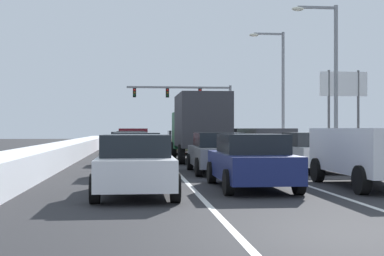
% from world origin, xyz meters
% --- Properties ---
extents(ground_plane, '(129.36, 129.36, 0.00)m').
position_xyz_m(ground_plane, '(0.00, 19.90, 0.00)').
color(ground_plane, '#28282B').
extents(lane_stripe_between_right_lane_and_center_lane, '(0.14, 54.73, 0.01)m').
position_xyz_m(lane_stripe_between_right_lane_and_center_lane, '(1.70, 24.88, 0.00)').
color(lane_stripe_between_right_lane_and_center_lane, silver).
rests_on(lane_stripe_between_right_lane_and_center_lane, ground).
extents(lane_stripe_between_center_lane_and_left_lane, '(0.14, 54.73, 0.01)m').
position_xyz_m(lane_stripe_between_center_lane_and_left_lane, '(-1.70, 24.88, 0.00)').
color(lane_stripe_between_center_lane_and_left_lane, silver).
rests_on(lane_stripe_between_center_lane_and_left_lane, ground).
extents(snow_bank_right_shoulder, '(1.45, 54.73, 0.79)m').
position_xyz_m(snow_bank_right_shoulder, '(7.00, 24.88, 0.40)').
color(snow_bank_right_shoulder, white).
rests_on(snow_bank_right_shoulder, ground).
extents(snow_bank_left_shoulder, '(1.64, 54.73, 0.90)m').
position_xyz_m(snow_bank_left_shoulder, '(-7.00, 24.88, 0.45)').
color(snow_bank_left_shoulder, white).
rests_on(snow_bank_left_shoulder, ground).
extents(suv_white_right_lane_nearest, '(2.16, 4.90, 1.67)m').
position_xyz_m(suv_white_right_lane_nearest, '(3.32, 7.08, 1.02)').
color(suv_white_right_lane_nearest, silver).
rests_on(suv_white_right_lane_nearest, ground).
extents(sedan_silver_right_lane_second, '(2.00, 4.50, 1.51)m').
position_xyz_m(sedan_silver_right_lane_second, '(3.47, 13.10, 0.76)').
color(sedan_silver_right_lane_second, '#B7BABF').
rests_on(sedan_silver_right_lane_second, ground).
extents(suv_charcoal_right_lane_third, '(2.16, 4.90, 1.67)m').
position_xyz_m(suv_charcoal_right_lane_third, '(3.19, 19.39, 1.02)').
color(suv_charcoal_right_lane_third, '#38383D').
rests_on(suv_charcoal_right_lane_third, ground).
extents(suv_black_right_lane_fourth, '(2.16, 4.90, 1.67)m').
position_xyz_m(suv_black_right_lane_fourth, '(3.32, 26.46, 1.02)').
color(suv_black_right_lane_fourth, black).
rests_on(suv_black_right_lane_fourth, ground).
extents(sedan_maroon_right_lane_fifth, '(2.00, 4.50, 1.51)m').
position_xyz_m(sedan_maroon_right_lane_fifth, '(3.19, 32.37, 0.76)').
color(sedan_maroon_right_lane_fifth, maroon).
rests_on(sedan_maroon_right_lane_fifth, ground).
extents(sedan_navy_center_lane_nearest, '(2.00, 4.50, 1.51)m').
position_xyz_m(sedan_navy_center_lane_nearest, '(-0.10, 7.06, 0.76)').
color(sedan_navy_center_lane_nearest, navy).
rests_on(sedan_navy_center_lane_nearest, ground).
extents(sedan_gray_center_lane_second, '(2.00, 4.50, 1.51)m').
position_xyz_m(sedan_gray_center_lane_second, '(-0.21, 12.60, 0.76)').
color(sedan_gray_center_lane_second, slate).
rests_on(sedan_gray_center_lane_second, ground).
extents(box_truck_center_lane_third, '(2.53, 7.20, 3.36)m').
position_xyz_m(box_truck_center_lane_third, '(-0.02, 20.21, 1.90)').
color(box_truck_center_lane_third, '#1E5633').
rests_on(box_truck_center_lane_third, ground).
extents(sedan_tan_center_lane_fourth, '(2.00, 4.50, 1.51)m').
position_xyz_m(sedan_tan_center_lane_fourth, '(-0.05, 28.72, 0.76)').
color(sedan_tan_center_lane_fourth, '#937F60').
rests_on(sedan_tan_center_lane_fourth, ground).
extents(sedan_red_center_lane_fifth, '(2.00, 4.50, 1.51)m').
position_xyz_m(sedan_red_center_lane_fifth, '(0.06, 35.07, 0.76)').
color(sedan_red_center_lane_fifth, maroon).
rests_on(sedan_red_center_lane_fifth, ground).
extents(sedan_white_left_lane_nearest, '(2.00, 4.50, 1.51)m').
position_xyz_m(sedan_white_left_lane_nearest, '(-3.27, 5.91, 0.76)').
color(sedan_white_left_lane_nearest, silver).
rests_on(sedan_white_left_lane_nearest, ground).
extents(sedan_silver_left_lane_second, '(2.00, 4.50, 1.51)m').
position_xyz_m(sedan_silver_left_lane_second, '(-3.25, 12.30, 0.76)').
color(sedan_silver_left_lane_second, '#B7BABF').
rests_on(sedan_silver_left_lane_second, ground).
extents(sedan_charcoal_left_lane_third, '(2.00, 4.50, 1.51)m').
position_xyz_m(sedan_charcoal_left_lane_third, '(-3.57, 18.95, 0.76)').
color(sedan_charcoal_left_lane_third, '#38383D').
rests_on(sedan_charcoal_left_lane_third, ground).
extents(sedan_black_left_lane_fourth, '(2.00, 4.50, 1.51)m').
position_xyz_m(sedan_black_left_lane_fourth, '(-3.57, 25.84, 0.76)').
color(sedan_black_left_lane_fourth, black).
rests_on(sedan_black_left_lane_fourth, ground).
extents(suv_maroon_left_lane_fifth, '(2.16, 4.90, 1.67)m').
position_xyz_m(suv_maroon_left_lane_fifth, '(-3.44, 32.29, 1.02)').
color(suv_maroon_left_lane_fifth, maroon).
rests_on(suv_maroon_left_lane_fifth, ground).
extents(traffic_light_gantry, '(10.94, 0.47, 6.20)m').
position_xyz_m(traffic_light_gantry, '(2.77, 49.74, 4.74)').
color(traffic_light_gantry, slate).
rests_on(traffic_light_gantry, ground).
extents(street_lamp_right_near, '(2.66, 0.36, 8.62)m').
position_xyz_m(street_lamp_right_near, '(7.62, 22.39, 5.13)').
color(street_lamp_right_near, gray).
rests_on(street_lamp_right_near, ground).
extents(street_lamp_right_mid, '(2.66, 0.36, 8.81)m').
position_xyz_m(street_lamp_right_mid, '(7.26, 32.34, 5.23)').
color(street_lamp_right_mid, gray).
rests_on(street_lamp_right_mid, ground).
extents(roadside_sign_right, '(3.20, 0.16, 5.50)m').
position_xyz_m(roadside_sign_right, '(10.33, 27.39, 4.02)').
color(roadside_sign_right, '#59595B').
rests_on(roadside_sign_right, ground).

